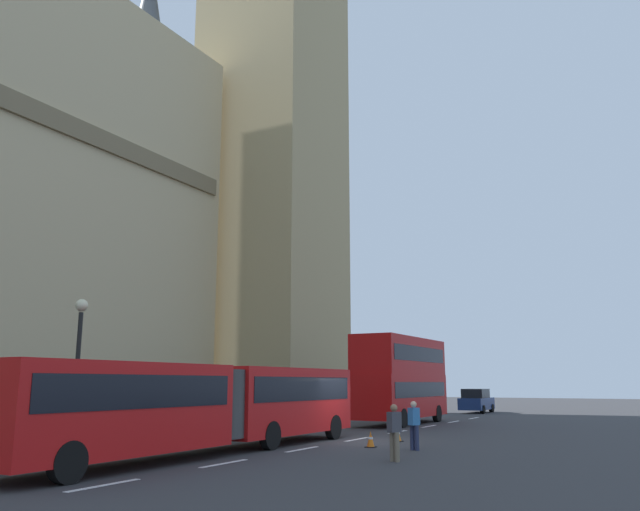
{
  "coord_description": "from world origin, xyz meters",
  "views": [
    {
      "loc": [
        -24.34,
        -11.77,
        2.34
      ],
      "look_at": [
        4.86,
        4.01,
        8.98
      ],
      "focal_mm": 35.73,
      "sensor_mm": 36.0,
      "label": 1
    }
  ],
  "objects": [
    {
      "name": "lane_centre_marking",
      "position": [
        3.01,
        0.0,
        0.0
      ],
      "size": [
        34.4,
        0.16,
        0.01
      ],
      "color": "silver",
      "rests_on": "ground_plane"
    },
    {
      "name": "pedestrian_by_kerb",
      "position": [
        -2.3,
        -3.65,
        0.91
      ],
      "size": [
        0.45,
        0.35,
        1.69
      ],
      "color": "#262D4C",
      "rests_on": "ground_plane"
    },
    {
      "name": "double_decker_bus",
      "position": [
        11.1,
        2.0,
        2.71
      ],
      "size": [
        9.18,
        2.54,
        4.9
      ],
      "color": "#B20F0F",
      "rests_on": "ground_plane"
    },
    {
      "name": "traffic_cone_west",
      "position": [
        -2.08,
        -1.86,
        0.28
      ],
      "size": [
        0.36,
        0.36,
        0.58
      ],
      "color": "black",
      "rests_on": "ground_plane"
    },
    {
      "name": "street_lamp",
      "position": [
        -8.47,
        6.5,
        3.06
      ],
      "size": [
        0.44,
        0.44,
        5.27
      ],
      "color": "black",
      "rests_on": "ground_plane"
    },
    {
      "name": "articulated_bus",
      "position": [
        -6.67,
        1.99,
        1.75
      ],
      "size": [
        16.67,
        2.54,
        2.9
      ],
      "color": "red",
      "rests_on": "ground_plane"
    },
    {
      "name": "traffic_cone_middle",
      "position": [
        0.6,
        -1.88,
        0.28
      ],
      "size": [
        0.36,
        0.36,
        0.58
      ],
      "color": "black",
      "rests_on": "ground_plane"
    },
    {
      "name": "pedestrian_near_cones",
      "position": [
        -5.68,
        -4.26,
        0.91
      ],
      "size": [
        0.46,
        0.39,
        1.69
      ],
      "color": "#726651",
      "rests_on": "ground_plane"
    },
    {
      "name": "sedan_lead",
      "position": [
        26.93,
        1.84,
        0.91
      ],
      "size": [
        4.4,
        1.86,
        1.85
      ],
      "color": "navy",
      "rests_on": "ground_plane"
    },
    {
      "name": "ground_plane",
      "position": [
        0.0,
        0.0,
        0.0
      ],
      "size": [
        160.0,
        160.0,
        0.0
      ],
      "primitive_type": "plane",
      "color": "#333335"
    }
  ]
}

